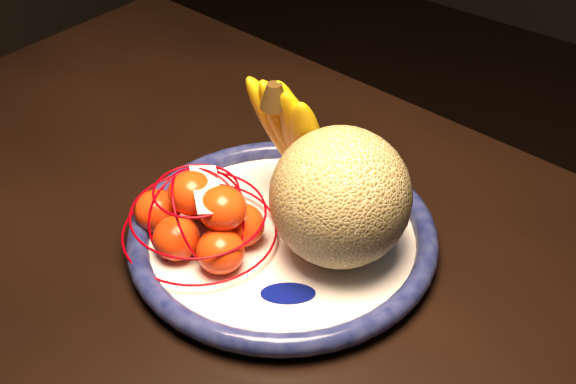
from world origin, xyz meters
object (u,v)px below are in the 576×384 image
Objects in this scene: cantaloupe at (340,197)px; fruit_bowl at (283,237)px; mandarin_bag at (201,218)px; banana_bunch at (296,132)px.

fruit_bowl is at bearing -163.18° from cantaloupe.
mandarin_bag is at bearing -149.22° from cantaloupe.
fruit_bowl is at bearing -58.02° from banana_bunch.
mandarin_bag is at bearing -139.09° from fruit_bowl.
cantaloupe is (0.06, 0.02, 0.07)m from fruit_bowl.
mandarin_bag is at bearing -98.77° from banana_bunch.
fruit_bowl is 0.10m from cantaloupe.
mandarin_bag is (-0.03, -0.12, -0.06)m from banana_bunch.
cantaloupe is at bearing -20.94° from banana_bunch.
cantaloupe is 0.73× the size of mandarin_bag.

